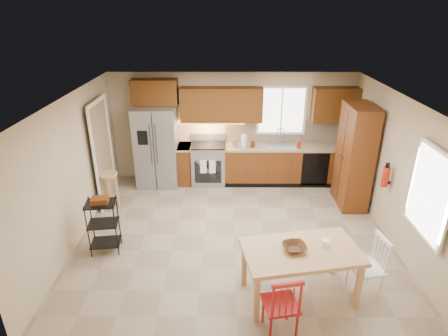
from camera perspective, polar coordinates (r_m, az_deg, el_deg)
floor at (r=6.93m, az=1.53°, el=-10.09°), size 5.50×5.50×0.00m
ceiling at (r=5.91m, az=1.80°, el=10.46°), size 5.50×5.00×0.02m
wall_back at (r=8.66m, az=1.30°, el=6.24°), size 5.50×0.02×2.50m
wall_front at (r=4.17m, az=2.41°, el=-15.01°), size 5.50×0.02×2.50m
wall_left at (r=6.83m, az=-22.09°, el=-0.55°), size 0.02×5.00×2.50m
wall_right at (r=6.95m, az=24.95°, el=-0.63°), size 0.02×5.00×2.50m
refrigerator at (r=8.55m, az=-10.17°, el=3.22°), size 0.92×0.75×1.82m
range_stove at (r=8.64m, az=-2.37°, el=0.60°), size 0.76×0.63×0.92m
base_cabinet_narrow at (r=8.70m, az=-5.98°, el=0.59°), size 0.30×0.60×0.90m
base_cabinet_run at (r=8.77m, az=9.74°, el=0.55°), size 2.92×0.60×0.90m
dishwasher at (r=8.62m, az=13.70°, el=-0.23°), size 0.60×0.02×0.78m
backsplash at (r=8.78m, az=9.78°, el=5.64°), size 2.92×0.03×0.55m
upper_over_fridge at (r=8.41m, az=-10.53°, el=11.32°), size 1.00×0.35×0.55m
upper_left_block at (r=8.33m, az=-0.39°, el=9.65°), size 1.80×0.35×0.75m
upper_right_block at (r=8.67m, az=16.60°, el=9.23°), size 1.00×0.35×0.75m
window_back at (r=8.61m, az=8.74°, el=8.65°), size 1.12×0.04×1.12m
sink at (r=8.59m, az=8.67°, el=3.07°), size 0.62×0.46×0.16m
undercab_glow at (r=8.42m, az=-2.44°, el=6.99°), size 1.60×0.30×0.01m
soap_bottle at (r=8.52m, az=11.35°, el=3.65°), size 0.09×0.09×0.19m
paper_towel at (r=8.40m, az=3.03°, el=4.14°), size 0.12×0.12×0.28m
canister_steel at (r=8.41m, az=1.66°, el=3.82°), size 0.11×0.11×0.18m
canister_wood at (r=8.41m, az=4.39°, el=3.61°), size 0.10×0.10×0.14m
pantry at (r=7.93m, az=19.29°, el=1.64°), size 0.50×0.95×2.10m
fire_extinguisher at (r=7.09m, az=23.40°, el=-1.23°), size 0.12×0.12×0.36m
window_right at (r=5.92m, az=28.92°, el=-3.47°), size 0.04×1.02×1.32m
doorway at (r=8.00m, az=-18.09°, el=1.99°), size 0.04×0.95×2.10m
dining_table at (r=5.57m, az=11.37°, el=-15.46°), size 1.71×1.15×0.77m
chair_red at (r=4.98m, az=8.64°, el=-19.64°), size 0.50×0.50×0.93m
chair_white at (r=5.81m, az=20.86°, el=-13.88°), size 0.50×0.50×0.93m
table_bowl at (r=5.31m, az=10.65°, el=-12.20°), size 0.37×0.37×0.08m
table_jar at (r=5.47m, az=15.17°, el=-11.14°), size 0.14×0.14×0.14m
bar_stool at (r=7.94m, az=-16.97°, el=-3.31°), size 0.45×0.45×0.77m
utility_cart at (r=6.58m, az=-17.85°, el=-8.43°), size 0.52×0.43×0.96m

